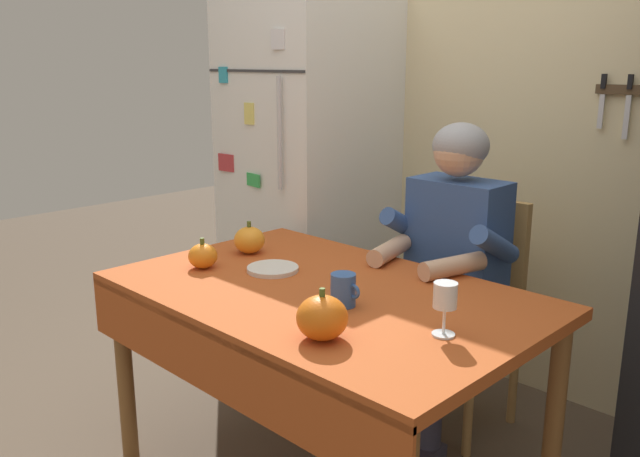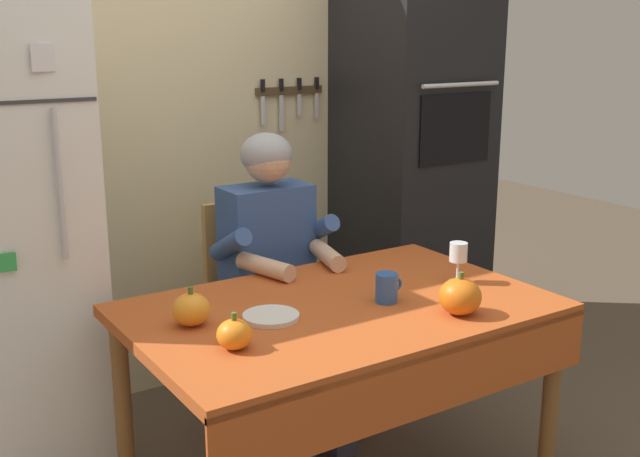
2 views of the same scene
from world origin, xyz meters
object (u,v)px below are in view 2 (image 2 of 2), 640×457
at_px(dining_table, 343,330).
at_px(pumpkin_medium, 460,296).
at_px(chair_behind_person, 254,299).
at_px(wine_glass, 458,255).
at_px(pumpkin_large, 234,334).
at_px(pumpkin_small, 191,309).
at_px(seated_person, 275,259).
at_px(coffee_mug, 387,288).
at_px(wall_oven, 412,153).
at_px(serving_tray, 271,316).

bearing_deg(dining_table, pumpkin_medium, -44.00).
relative_size(chair_behind_person, wine_glass, 6.17).
bearing_deg(pumpkin_large, pumpkin_small, 96.80).
bearing_deg(seated_person, pumpkin_medium, -77.56).
height_order(dining_table, wine_glass, wine_glass).
height_order(dining_table, pumpkin_large, pumpkin_large).
bearing_deg(chair_behind_person, wine_glass, -63.15).
xyz_separation_m(dining_table, coffee_mug, (0.15, -0.04, 0.13)).
distance_m(dining_table, coffee_mug, 0.21).
relative_size(wall_oven, pumpkin_medium, 14.69).
distance_m(wall_oven, wine_glass, 1.11).
relative_size(chair_behind_person, coffee_mug, 8.89).
bearing_deg(pumpkin_small, dining_table, -13.48).
bearing_deg(serving_tray, pumpkin_small, 159.43).
height_order(chair_behind_person, pumpkin_medium, chair_behind_person).
height_order(seated_person, serving_tray, seated_person).
distance_m(coffee_mug, serving_tray, 0.42).
distance_m(dining_table, seated_person, 0.62).
bearing_deg(seated_person, wall_oven, 18.28).
xyz_separation_m(chair_behind_person, coffee_mug, (0.07, -0.84, 0.28)).
bearing_deg(wall_oven, dining_table, -138.69).
height_order(chair_behind_person, serving_tray, chair_behind_person).
distance_m(dining_table, pumpkin_small, 0.53).
xyz_separation_m(coffee_mug, pumpkin_large, (-0.62, -0.08, -0.01)).
bearing_deg(chair_behind_person, seated_person, -90.00).
height_order(pumpkin_large, pumpkin_medium, pumpkin_medium).
xyz_separation_m(dining_table, seated_person, (0.08, 0.60, 0.08)).
distance_m(seated_person, serving_tray, 0.67).
height_order(chair_behind_person, pumpkin_small, chair_behind_person).
bearing_deg(coffee_mug, wine_glass, 4.11).
height_order(coffee_mug, pumpkin_small, pumpkin_small).
xyz_separation_m(coffee_mug, pumpkin_small, (-0.64, 0.16, 0.00)).
bearing_deg(wine_glass, dining_table, 177.71).
bearing_deg(coffee_mug, seated_person, 95.75).
xyz_separation_m(wall_oven, coffee_mug, (-0.90, -0.97, -0.26)).
distance_m(wine_glass, pumpkin_large, 0.97).
distance_m(pumpkin_large, pumpkin_medium, 0.76).
height_order(chair_behind_person, pumpkin_large, chair_behind_person).
relative_size(seated_person, pumpkin_large, 11.19).
relative_size(wine_glass, pumpkin_small, 1.19).
height_order(seated_person, coffee_mug, seated_person).
relative_size(wall_oven, pumpkin_large, 18.88).
distance_m(wall_oven, seated_person, 1.06).
bearing_deg(coffee_mug, pumpkin_large, -172.98).
bearing_deg(serving_tray, coffee_mug, -10.40).
bearing_deg(wall_oven, wine_glass, -120.46).
relative_size(chair_behind_person, pumpkin_small, 7.36).
bearing_deg(pumpkin_medium, chair_behind_person, 100.28).
bearing_deg(coffee_mug, dining_table, 163.40).
height_order(wall_oven, dining_table, wall_oven).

